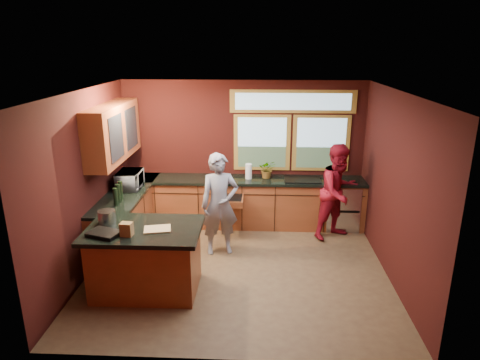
# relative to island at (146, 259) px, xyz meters

# --- Properties ---
(floor) EXTENTS (4.50, 4.50, 0.00)m
(floor) POSITION_rel_island_xyz_m (1.25, 0.64, -0.48)
(floor) COLOR brown
(floor) RESTS_ON ground
(room_shell) EXTENTS (4.52, 4.02, 2.71)m
(room_shell) POSITION_rel_island_xyz_m (0.65, 0.96, 1.32)
(room_shell) COLOR black
(room_shell) RESTS_ON ground
(back_counter) EXTENTS (4.50, 0.64, 0.93)m
(back_counter) POSITION_rel_island_xyz_m (1.45, 2.33, -0.01)
(back_counter) COLOR brown
(back_counter) RESTS_ON floor
(left_counter) EXTENTS (0.64, 2.30, 0.93)m
(left_counter) POSITION_rel_island_xyz_m (-0.70, 1.49, -0.01)
(left_counter) COLOR brown
(left_counter) RESTS_ON floor
(island) EXTENTS (1.55, 1.05, 0.95)m
(island) POSITION_rel_island_xyz_m (0.00, 0.00, 0.00)
(island) COLOR brown
(island) RESTS_ON floor
(person_grey) EXTENTS (0.70, 0.54, 1.69)m
(person_grey) POSITION_rel_island_xyz_m (0.92, 1.20, 0.36)
(person_grey) COLOR slate
(person_grey) RESTS_ON floor
(person_red) EXTENTS (1.05, 1.00, 1.71)m
(person_red) POSITION_rel_island_xyz_m (2.95, 1.89, 0.37)
(person_red) COLOR maroon
(person_red) RESTS_ON floor
(microwave) EXTENTS (0.39, 0.56, 0.31)m
(microwave) POSITION_rel_island_xyz_m (-0.67, 1.67, 0.60)
(microwave) COLOR #999999
(microwave) RESTS_ON left_counter
(potted_plant) EXTENTS (0.31, 0.27, 0.35)m
(potted_plant) POSITION_rel_island_xyz_m (1.70, 2.39, 0.63)
(potted_plant) COLOR #999999
(potted_plant) RESTS_ON back_counter
(paper_towel) EXTENTS (0.12, 0.12, 0.28)m
(paper_towel) POSITION_rel_island_xyz_m (1.36, 2.34, 0.59)
(paper_towel) COLOR white
(paper_towel) RESTS_ON back_counter
(cutting_board) EXTENTS (0.39, 0.32, 0.02)m
(cutting_board) POSITION_rel_island_xyz_m (0.20, -0.05, 0.48)
(cutting_board) COLOR tan
(cutting_board) RESTS_ON island
(stock_pot) EXTENTS (0.24, 0.24, 0.18)m
(stock_pot) POSITION_rel_island_xyz_m (-0.55, 0.15, 0.56)
(stock_pot) COLOR #BAB9BE
(stock_pot) RESTS_ON island
(paper_bag) EXTENTS (0.16, 0.13, 0.18)m
(paper_bag) POSITION_rel_island_xyz_m (-0.15, -0.25, 0.56)
(paper_bag) COLOR brown
(paper_bag) RESTS_ON island
(black_tray) EXTENTS (0.47, 0.39, 0.05)m
(black_tray) POSITION_rel_island_xyz_m (-0.45, -0.25, 0.49)
(black_tray) COLOR black
(black_tray) RESTS_ON island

